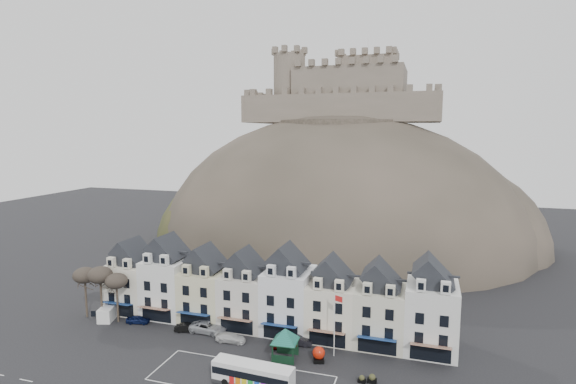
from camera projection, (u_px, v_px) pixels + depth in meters
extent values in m
plane|color=black|center=(222.00, 381.00, 53.78)|extent=(300.00, 300.00, 0.00)
cube|color=silver|center=(242.00, 378.00, 54.37)|extent=(22.00, 7.50, 0.01)
cube|color=silver|center=(135.00, 285.00, 75.46)|extent=(6.80, 8.00, 8.00)
cube|color=black|center=(133.00, 255.00, 74.76)|extent=(6.80, 5.76, 2.80)
cube|color=silver|center=(111.00, 262.00, 71.84)|extent=(1.20, 0.80, 1.60)
cube|color=silver|center=(127.00, 264.00, 70.95)|extent=(1.20, 0.80, 1.60)
cube|color=black|center=(120.00, 310.00, 72.01)|extent=(5.10, 0.06, 2.20)
cube|color=navy|center=(117.00, 303.00, 71.20)|extent=(5.10, 1.29, 0.43)
cube|color=white|center=(170.00, 286.00, 73.35)|extent=(6.80, 8.00, 9.20)
cube|color=black|center=(169.00, 251.00, 72.57)|extent=(6.80, 5.76, 2.80)
cube|color=white|center=(148.00, 258.00, 69.66)|extent=(1.20, 0.80, 1.60)
cube|color=white|center=(164.00, 260.00, 68.77)|extent=(1.20, 0.80, 1.60)
cube|color=black|center=(157.00, 315.00, 69.99)|extent=(5.10, 0.06, 2.20)
cube|color=maroon|center=(154.00, 308.00, 69.18)|extent=(5.10, 1.29, 0.43)
cube|color=beige|center=(207.00, 294.00, 71.41)|extent=(6.80, 8.00, 8.00)
cube|color=black|center=(207.00, 262.00, 70.71)|extent=(6.80, 5.76, 2.80)
cube|color=beige|center=(187.00, 270.00, 67.79)|extent=(1.20, 0.80, 1.60)
cube|color=beige|center=(204.00, 272.00, 66.90)|extent=(1.20, 0.80, 1.60)
cube|color=black|center=(195.00, 320.00, 67.96)|extent=(5.10, 0.06, 2.20)
cube|color=navy|center=(193.00, 314.00, 67.15)|extent=(5.10, 1.29, 0.43)
cube|color=silver|center=(247.00, 299.00, 69.38)|extent=(6.80, 8.00, 8.00)
cube|color=black|center=(247.00, 266.00, 68.68)|extent=(6.80, 5.76, 2.80)
cube|color=silver|center=(228.00, 274.00, 65.77)|extent=(1.20, 0.80, 1.60)
cube|color=silver|center=(246.00, 276.00, 64.88)|extent=(1.20, 0.80, 1.60)
cube|color=black|center=(237.00, 326.00, 65.94)|extent=(5.10, 0.06, 2.20)
cube|color=maroon|center=(235.00, 319.00, 65.13)|extent=(5.10, 1.29, 0.43)
cube|color=white|center=(289.00, 300.00, 67.28)|extent=(6.80, 8.00, 9.20)
cube|color=black|center=(289.00, 262.00, 66.50)|extent=(6.80, 5.76, 2.80)
cube|color=white|center=(271.00, 271.00, 63.58)|extent=(1.20, 0.80, 1.60)
cube|color=white|center=(291.00, 273.00, 62.69)|extent=(1.20, 0.80, 1.60)
cube|color=black|center=(280.00, 332.00, 63.91)|extent=(5.10, 0.06, 2.20)
cube|color=navy|center=(279.00, 325.00, 63.10)|extent=(5.10, 1.29, 0.43)
cube|color=silver|center=(333.00, 309.00, 65.33)|extent=(6.80, 8.00, 8.00)
cube|color=black|center=(334.00, 275.00, 64.63)|extent=(6.80, 5.76, 2.80)
cube|color=silver|center=(318.00, 284.00, 61.72)|extent=(1.20, 0.80, 1.60)
cube|color=silver|center=(339.00, 286.00, 60.83)|extent=(1.20, 0.80, 1.60)
cube|color=black|center=(327.00, 339.00, 61.89)|extent=(5.10, 0.06, 2.20)
cube|color=maroon|center=(326.00, 332.00, 61.08)|extent=(5.10, 1.29, 0.43)
cube|color=beige|center=(381.00, 315.00, 63.31)|extent=(6.80, 8.00, 8.00)
cube|color=black|center=(382.00, 279.00, 62.61)|extent=(6.80, 5.76, 2.80)
cube|color=beige|center=(367.00, 289.00, 59.69)|extent=(1.20, 0.80, 1.60)
cube|color=beige|center=(390.00, 291.00, 58.80)|extent=(1.20, 0.80, 1.60)
cube|color=black|center=(377.00, 346.00, 59.86)|extent=(5.10, 0.06, 2.20)
cube|color=navy|center=(377.00, 339.00, 59.05)|extent=(5.10, 1.29, 0.43)
cube|color=silver|center=(431.00, 317.00, 61.20)|extent=(6.80, 8.00, 9.20)
cube|color=black|center=(433.00, 276.00, 60.42)|extent=(6.80, 5.76, 2.80)
cube|color=silver|center=(421.00, 285.00, 57.51)|extent=(1.20, 0.80, 1.60)
cube|color=silver|center=(446.00, 288.00, 56.61)|extent=(1.20, 0.80, 1.60)
cube|color=black|center=(430.00, 353.00, 57.83)|extent=(5.10, 0.06, 2.20)
cube|color=maroon|center=(431.00, 346.00, 57.03)|extent=(5.10, 1.29, 0.43)
ellipsoid|color=#322F26|center=(337.00, 243.00, 119.94)|extent=(96.00, 76.00, 68.00)
ellipsoid|color=#2E361B|center=(252.00, 242.00, 120.83)|extent=(52.00, 44.00, 42.00)
ellipsoid|color=#322F26|center=(431.00, 246.00, 116.58)|extent=(56.00, 48.00, 46.00)
ellipsoid|color=#2E361B|center=(309.00, 256.00, 107.90)|extent=(40.00, 28.00, 28.00)
ellipsoid|color=#322F26|center=(369.00, 258.00, 105.62)|extent=(36.00, 28.00, 24.00)
cylinder|color=#322F26|center=(339.00, 126.00, 115.78)|extent=(30.00, 30.00, 3.00)
cube|color=#6A5F50|center=(336.00, 108.00, 111.40)|extent=(48.00, 2.20, 7.00)
cube|color=#6A5F50|center=(350.00, 111.00, 130.30)|extent=(48.00, 2.20, 7.00)
cube|color=#6A5F50|center=(260.00, 111.00, 128.00)|extent=(2.20, 22.00, 7.00)
cube|color=#6A5F50|center=(437.00, 108.00, 113.70)|extent=(2.20, 22.00, 7.00)
cube|color=#6A5F50|center=(351.00, 89.00, 119.52)|extent=(28.00, 18.00, 10.00)
cube|color=#6A5F50|center=(367.00, 83.00, 120.02)|extent=(14.00, 12.00, 13.00)
cylinder|color=#6A5F50|center=(289.00, 89.00, 120.50)|extent=(8.40, 8.40, 18.00)
cylinder|color=silver|center=(368.00, 48.00, 118.81)|extent=(0.16, 0.16, 5.00)
cylinder|color=#332920|center=(86.00, 300.00, 71.96)|extent=(0.32, 0.32, 5.74)
ellipsoid|color=#383028|center=(85.00, 275.00, 71.41)|extent=(3.61, 3.61, 2.54)
cylinder|color=#332920|center=(102.00, 301.00, 71.05)|extent=(0.32, 0.32, 6.02)
ellipsoid|color=#383028|center=(100.00, 275.00, 70.47)|extent=(3.78, 3.78, 2.67)
cylinder|color=#332920|center=(118.00, 305.00, 70.19)|extent=(0.32, 0.32, 5.46)
ellipsoid|color=#383028|center=(116.00, 281.00, 69.67)|extent=(3.43, 3.43, 2.42)
cube|color=#262628|center=(253.00, 383.00, 52.69)|extent=(9.91, 2.74, 0.45)
cube|color=white|center=(253.00, 373.00, 52.52)|extent=(9.91, 2.70, 2.25)
cube|color=black|center=(253.00, 372.00, 52.50)|extent=(9.72, 2.76, 0.85)
cube|color=white|center=(253.00, 365.00, 52.38)|extent=(9.71, 2.60, 0.22)
cube|color=orange|center=(292.00, 374.00, 50.73)|extent=(0.10, 1.07, 0.25)
cylinder|color=black|center=(280.00, 383.00, 52.61)|extent=(0.87, 0.33, 0.86)
cylinder|color=black|center=(225.00, 382.00, 52.82)|extent=(0.87, 0.33, 0.86)
cylinder|color=black|center=(233.00, 373.00, 54.69)|extent=(0.87, 0.33, 0.86)
cube|color=black|center=(278.00, 344.00, 60.50)|extent=(0.16, 0.16, 2.40)
cube|color=black|center=(298.00, 346.00, 59.86)|extent=(0.16, 0.16, 2.40)
cube|color=black|center=(273.00, 354.00, 57.90)|extent=(0.16, 0.16, 2.40)
cube|color=black|center=(293.00, 356.00, 57.25)|extent=(0.16, 0.16, 2.40)
cube|color=black|center=(285.00, 341.00, 58.72)|extent=(3.51, 3.51, 0.12)
cone|color=#145847|center=(285.00, 335.00, 58.59)|extent=(6.62, 6.62, 1.80)
cube|color=black|center=(319.00, 360.00, 58.23)|extent=(1.70, 1.70, 0.53)
sphere|color=red|center=(319.00, 353.00, 58.11)|extent=(1.64, 1.64, 1.64)
cylinder|color=silver|center=(334.00, 325.00, 59.20)|extent=(0.13, 0.13, 8.73)
cube|color=red|center=(339.00, 299.00, 58.31)|extent=(1.11, 0.52, 0.76)
cube|color=white|center=(109.00, 312.00, 71.65)|extent=(3.33, 5.08, 2.14)
cube|color=black|center=(109.00, 309.00, 71.59)|extent=(1.88, 0.65, 0.92)
cube|color=black|center=(362.00, 381.00, 53.39)|extent=(0.99, 0.60, 0.46)
sphere|color=#2E361B|center=(362.00, 378.00, 53.34)|extent=(0.65, 0.65, 0.65)
cube|color=black|center=(372.00, 381.00, 53.32)|extent=(1.12, 0.56, 0.56)
sphere|color=#2E361B|center=(372.00, 377.00, 53.26)|extent=(0.78, 0.78, 0.78)
imported|color=#0C153D|center=(138.00, 320.00, 69.83)|extent=(3.82, 2.23, 1.22)
imported|color=black|center=(187.00, 328.00, 66.93)|extent=(3.92, 2.21, 1.22)
imported|color=#AFB1B7|center=(208.00, 327.00, 66.65)|extent=(5.56, 2.65, 1.56)
imported|color=silver|center=(231.00, 338.00, 63.64)|extent=(4.48, 2.11, 1.26)
imported|color=#640506|center=(285.00, 344.00, 61.67)|extent=(3.85, 2.67, 1.22)
imported|color=black|center=(297.00, 340.00, 62.75)|extent=(4.50, 2.16, 1.42)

